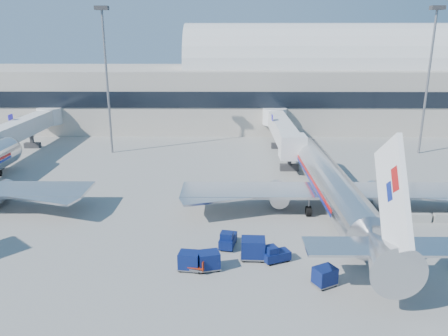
{
  "coord_description": "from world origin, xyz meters",
  "views": [
    {
      "loc": [
        -1.05,
        -39.07,
        17.86
      ],
      "look_at": [
        -1.47,
        6.0,
        4.49
      ],
      "focal_mm": 35.0,
      "sensor_mm": 36.0,
      "label": 1
    }
  ],
  "objects_px": {
    "tug_lead": "(275,254)",
    "tug_right": "(355,247)",
    "airliner_main": "(333,187)",
    "cart_train_a": "(253,248)",
    "mast_east": "(431,60)",
    "cart_solo_near": "(325,276)",
    "tug_left": "(228,239)",
    "cart_open_red": "(194,265)",
    "cart_train_b": "(209,260)",
    "barrier_mid": "(448,218)",
    "mast_west": "(105,60)",
    "jetbridge_mid": "(24,128)",
    "barrier_near": "(416,218)",
    "jetbridge_near": "(281,128)"
  },
  "relations": [
    {
      "from": "tug_lead",
      "to": "tug_right",
      "type": "xyz_separation_m",
      "value": [
        7.08,
        1.55,
        -0.06
      ]
    },
    {
      "from": "airliner_main",
      "to": "cart_train_a",
      "type": "xyz_separation_m",
      "value": [
        -8.91,
        -10.37,
        -1.94
      ]
    },
    {
      "from": "mast_east",
      "to": "tug_right",
      "type": "height_order",
      "value": "mast_east"
    },
    {
      "from": "tug_lead",
      "to": "cart_solo_near",
      "type": "relative_size",
      "value": 1.2
    },
    {
      "from": "cart_solo_near",
      "to": "cart_train_a",
      "type": "bearing_deg",
      "value": 113.21
    },
    {
      "from": "tug_left",
      "to": "airliner_main",
      "type": "bearing_deg",
      "value": -41.92
    },
    {
      "from": "mast_east",
      "to": "cart_open_red",
      "type": "relative_size",
      "value": 9.37
    },
    {
      "from": "cart_train_b",
      "to": "cart_open_red",
      "type": "bearing_deg",
      "value": 167.38
    },
    {
      "from": "airliner_main",
      "to": "barrier_mid",
      "type": "xyz_separation_m",
      "value": [
        11.3,
        -2.51,
        -2.48
      ]
    },
    {
      "from": "mast_west",
      "to": "barrier_mid",
      "type": "distance_m",
      "value": 51.92
    },
    {
      "from": "barrier_mid",
      "to": "tug_right",
      "type": "bearing_deg",
      "value": -149.07
    },
    {
      "from": "jetbridge_mid",
      "to": "airliner_main",
      "type": "bearing_deg",
      "value": -30.64
    },
    {
      "from": "airliner_main",
      "to": "tug_right",
      "type": "height_order",
      "value": "airliner_main"
    },
    {
      "from": "airliner_main",
      "to": "mast_west",
      "type": "xyz_separation_m",
      "value": [
        -30.0,
        25.49,
        11.87
      ]
    },
    {
      "from": "mast_west",
      "to": "barrier_near",
      "type": "distance_m",
      "value": 49.33
    },
    {
      "from": "jetbridge_near",
      "to": "tug_lead",
      "type": "relative_size",
      "value": 10.98
    },
    {
      "from": "jetbridge_near",
      "to": "tug_lead",
      "type": "bearing_deg",
      "value": -97.18
    },
    {
      "from": "tug_right",
      "to": "jetbridge_mid",
      "type": "bearing_deg",
      "value": 152.34
    },
    {
      "from": "jetbridge_near",
      "to": "cart_open_red",
      "type": "bearing_deg",
      "value": -106.42
    },
    {
      "from": "barrier_near",
      "to": "cart_solo_near",
      "type": "relative_size",
      "value": 1.43
    },
    {
      "from": "tug_lead",
      "to": "tug_left",
      "type": "bearing_deg",
      "value": 123.67
    },
    {
      "from": "mast_east",
      "to": "tug_left",
      "type": "distance_m",
      "value": 47.93
    },
    {
      "from": "cart_train_b",
      "to": "cart_open_red",
      "type": "xyz_separation_m",
      "value": [
        -1.2,
        -0.02,
        -0.42
      ]
    },
    {
      "from": "tug_lead",
      "to": "tug_left",
      "type": "height_order",
      "value": "tug_left"
    },
    {
      "from": "cart_solo_near",
      "to": "airliner_main",
      "type": "bearing_deg",
      "value": 47.19
    },
    {
      "from": "airliner_main",
      "to": "mast_east",
      "type": "relative_size",
      "value": 1.65
    },
    {
      "from": "jetbridge_mid",
      "to": "mast_west",
      "type": "distance_m",
      "value": 18.06
    },
    {
      "from": "barrier_near",
      "to": "cart_train_a",
      "type": "xyz_separation_m",
      "value": [
        -16.91,
        -7.87,
        0.54
      ]
    },
    {
      "from": "mast_west",
      "to": "cart_train_b",
      "type": "bearing_deg",
      "value": -65.16
    },
    {
      "from": "jetbridge_near",
      "to": "tug_left",
      "type": "xyz_separation_m",
      "value": [
        -8.66,
        -34.5,
        -3.19
      ]
    },
    {
      "from": "jetbridge_near",
      "to": "cart_solo_near",
      "type": "relative_size",
      "value": 13.15
    },
    {
      "from": "mast_east",
      "to": "cart_open_red",
      "type": "distance_m",
      "value": 52.61
    },
    {
      "from": "airliner_main",
      "to": "tug_right",
      "type": "xyz_separation_m",
      "value": [
        0.0,
        -9.28,
        -2.32
      ]
    },
    {
      "from": "airliner_main",
      "to": "cart_train_a",
      "type": "distance_m",
      "value": 13.81
    },
    {
      "from": "cart_train_b",
      "to": "tug_left",
      "type": "bearing_deg",
      "value": 55.83
    },
    {
      "from": "mast_west",
      "to": "jetbridge_near",
      "type": "bearing_deg",
      "value": 1.68
    },
    {
      "from": "tug_lead",
      "to": "barrier_mid",
      "type": "bearing_deg",
      "value": 1.42
    },
    {
      "from": "barrier_mid",
      "to": "cart_train_a",
      "type": "xyz_separation_m",
      "value": [
        -20.21,
        -7.87,
        0.54
      ]
    },
    {
      "from": "tug_right",
      "to": "tug_left",
      "type": "bearing_deg",
      "value": -174.51
    },
    {
      "from": "cart_solo_near",
      "to": "cart_open_red",
      "type": "distance_m",
      "value": 10.25
    },
    {
      "from": "jetbridge_mid",
      "to": "cart_solo_near",
      "type": "height_order",
      "value": "jetbridge_mid"
    },
    {
      "from": "cart_solo_near",
      "to": "cart_open_red",
      "type": "xyz_separation_m",
      "value": [
        -9.99,
        2.26,
        -0.39
      ]
    },
    {
      "from": "cart_train_a",
      "to": "cart_solo_near",
      "type": "distance_m",
      "value": 6.58
    },
    {
      "from": "cart_solo_near",
      "to": "tug_lead",
      "type": "bearing_deg",
      "value": 104.02
    },
    {
      "from": "jetbridge_near",
      "to": "cart_train_a",
      "type": "xyz_separation_m",
      "value": [
        -6.51,
        -36.68,
        -2.94
      ]
    },
    {
      "from": "mast_east",
      "to": "cart_open_red",
      "type": "height_order",
      "value": "mast_east"
    },
    {
      "from": "cart_open_red",
      "to": "jetbridge_mid",
      "type": "bearing_deg",
      "value": 144.57
    },
    {
      "from": "cart_open_red",
      "to": "tug_left",
      "type": "bearing_deg",
      "value": 72.21
    },
    {
      "from": "barrier_near",
      "to": "tug_lead",
      "type": "relative_size",
      "value": 1.2
    },
    {
      "from": "mast_west",
      "to": "barrier_near",
      "type": "bearing_deg",
      "value": -36.38
    }
  ]
}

